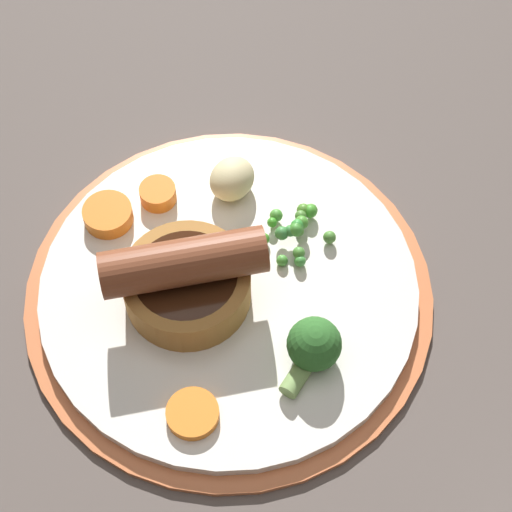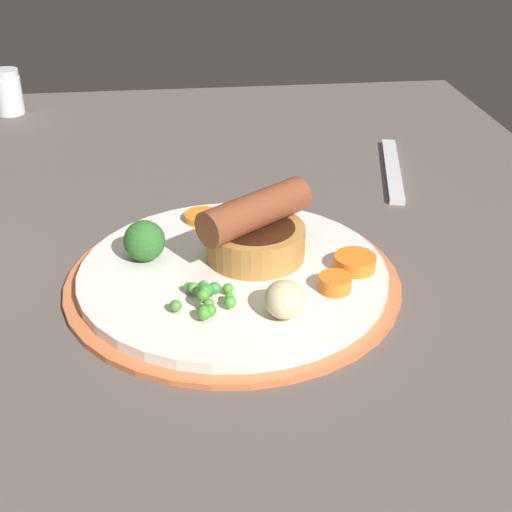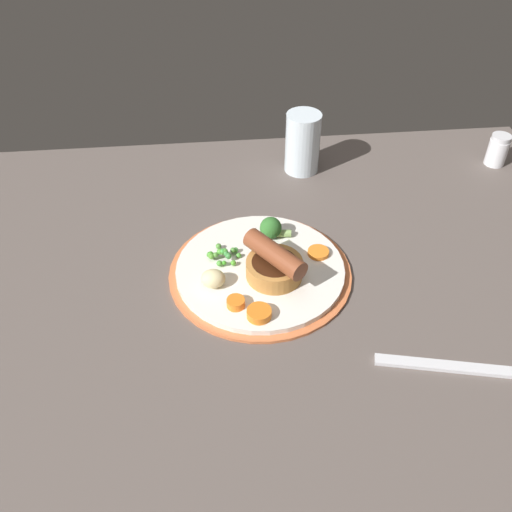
{
  "view_description": "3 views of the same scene",
  "coord_description": "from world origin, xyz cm",
  "px_view_note": "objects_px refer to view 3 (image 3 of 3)",
  "views": [
    {
      "loc": [
        22.0,
        13.13,
        54.73
      ],
      "look_at": [
        -4.95,
        0.52,
        6.5
      ],
      "focal_mm": 60.0,
      "sensor_mm": 36.0,
      "label": 1
    },
    {
      "loc": [
        -54.39,
        3.28,
        34.4
      ],
      "look_at": [
        -3.71,
        -2.62,
        5.72
      ],
      "focal_mm": 50.0,
      "sensor_mm": 36.0,
      "label": 2
    },
    {
      "loc": [
        -10.25,
        -64.38,
        63.08
      ],
      "look_at": [
        -3.96,
        -1.35,
        7.26
      ],
      "focal_mm": 40.0,
      "sensor_mm": 36.0,
      "label": 3
    }
  ],
  "objects_px": {
    "dinner_plate": "(260,271)",
    "carrot_slice_2": "(259,313)",
    "potato_chunk_0": "(213,279)",
    "salt_shaker": "(498,150)",
    "carrot_slice_4": "(318,252)",
    "drinking_glass": "(303,143)",
    "broccoli_floret_near": "(272,228)",
    "sausage_pudding": "(274,264)",
    "carrot_slice_0": "(236,303)",
    "fork": "(445,366)",
    "pea_pile": "(222,254)"
  },
  "relations": [
    {
      "from": "carrot_slice_0",
      "to": "carrot_slice_4",
      "type": "xyz_separation_m",
      "value": [
        0.14,
        0.1,
        -0.0
      ]
    },
    {
      "from": "sausage_pudding",
      "to": "carrot_slice_2",
      "type": "xyz_separation_m",
      "value": [
        -0.03,
        -0.08,
        -0.02
      ]
    },
    {
      "from": "pea_pile",
      "to": "broccoli_floret_near",
      "type": "distance_m",
      "value": 0.1
    },
    {
      "from": "fork",
      "to": "carrot_slice_4",
      "type": "bearing_deg",
      "value": 132.62
    },
    {
      "from": "potato_chunk_0",
      "to": "salt_shaker",
      "type": "xyz_separation_m",
      "value": [
        0.56,
        0.3,
        0.0
      ]
    },
    {
      "from": "sausage_pudding",
      "to": "salt_shaker",
      "type": "height_order",
      "value": "sausage_pudding"
    },
    {
      "from": "pea_pile",
      "to": "salt_shaker",
      "type": "height_order",
      "value": "salt_shaker"
    },
    {
      "from": "carrot_slice_4",
      "to": "drinking_glass",
      "type": "distance_m",
      "value": 0.27
    },
    {
      "from": "broccoli_floret_near",
      "to": "dinner_plate",
      "type": "bearing_deg",
      "value": 76.57
    },
    {
      "from": "dinner_plate",
      "to": "fork",
      "type": "xyz_separation_m",
      "value": [
        0.22,
        -0.2,
        -0.0
      ]
    },
    {
      "from": "pea_pile",
      "to": "carrot_slice_2",
      "type": "bearing_deg",
      "value": -70.66
    },
    {
      "from": "potato_chunk_0",
      "to": "drinking_glass",
      "type": "xyz_separation_m",
      "value": [
        0.18,
        0.32,
        0.03
      ]
    },
    {
      "from": "sausage_pudding",
      "to": "salt_shaker",
      "type": "relative_size",
      "value": 1.67
    },
    {
      "from": "pea_pile",
      "to": "broccoli_floret_near",
      "type": "height_order",
      "value": "broccoli_floret_near"
    },
    {
      "from": "dinner_plate",
      "to": "sausage_pudding",
      "type": "relative_size",
      "value": 2.73
    },
    {
      "from": "carrot_slice_4",
      "to": "broccoli_floret_near",
      "type": "bearing_deg",
      "value": 142.71
    },
    {
      "from": "pea_pile",
      "to": "fork",
      "type": "distance_m",
      "value": 0.36
    },
    {
      "from": "sausage_pudding",
      "to": "carrot_slice_2",
      "type": "height_order",
      "value": "sausage_pudding"
    },
    {
      "from": "pea_pile",
      "to": "carrot_slice_4",
      "type": "distance_m",
      "value": 0.15
    },
    {
      "from": "dinner_plate",
      "to": "sausage_pudding",
      "type": "bearing_deg",
      "value": -48.1
    },
    {
      "from": "carrot_slice_0",
      "to": "carrot_slice_2",
      "type": "relative_size",
      "value": 0.75
    },
    {
      "from": "fork",
      "to": "broccoli_floret_near",
      "type": "bearing_deg",
      "value": 138.27
    },
    {
      "from": "carrot_slice_2",
      "to": "pea_pile",
      "type": "bearing_deg",
      "value": 109.34
    },
    {
      "from": "potato_chunk_0",
      "to": "carrot_slice_0",
      "type": "distance_m",
      "value": 0.05
    },
    {
      "from": "sausage_pudding",
      "to": "pea_pile",
      "type": "relative_size",
      "value": 1.92
    },
    {
      "from": "potato_chunk_0",
      "to": "carrot_slice_0",
      "type": "xyz_separation_m",
      "value": [
        0.03,
        -0.04,
        -0.01
      ]
    },
    {
      "from": "carrot_slice_2",
      "to": "salt_shaker",
      "type": "xyz_separation_m",
      "value": [
        0.5,
        0.37,
        0.01
      ]
    },
    {
      "from": "sausage_pudding",
      "to": "fork",
      "type": "xyz_separation_m",
      "value": [
        0.2,
        -0.18,
        -0.03
      ]
    },
    {
      "from": "carrot_slice_2",
      "to": "salt_shaker",
      "type": "relative_size",
      "value": 0.57
    },
    {
      "from": "potato_chunk_0",
      "to": "carrot_slice_0",
      "type": "height_order",
      "value": "potato_chunk_0"
    },
    {
      "from": "carrot_slice_2",
      "to": "carrot_slice_0",
      "type": "bearing_deg",
      "value": 142.71
    },
    {
      "from": "carrot_slice_4",
      "to": "drinking_glass",
      "type": "relative_size",
      "value": 0.29
    },
    {
      "from": "pea_pile",
      "to": "dinner_plate",
      "type": "bearing_deg",
      "value": -24.04
    },
    {
      "from": "potato_chunk_0",
      "to": "salt_shaker",
      "type": "relative_size",
      "value": 0.59
    },
    {
      "from": "carrot_slice_0",
      "to": "salt_shaker",
      "type": "relative_size",
      "value": 0.43
    },
    {
      "from": "sausage_pudding",
      "to": "carrot_slice_4",
      "type": "distance_m",
      "value": 0.09
    },
    {
      "from": "broccoli_floret_near",
      "to": "sausage_pudding",
      "type": "bearing_deg",
      "value": 91.98
    },
    {
      "from": "carrot_slice_0",
      "to": "sausage_pudding",
      "type": "bearing_deg",
      "value": 42.34
    },
    {
      "from": "potato_chunk_0",
      "to": "salt_shaker",
      "type": "bearing_deg",
      "value": 28.25
    },
    {
      "from": "broccoli_floret_near",
      "to": "drinking_glass",
      "type": "bearing_deg",
      "value": -104.82
    },
    {
      "from": "fork",
      "to": "drinking_glass",
      "type": "distance_m",
      "value": 0.5
    },
    {
      "from": "broccoli_floret_near",
      "to": "drinking_glass",
      "type": "xyz_separation_m",
      "value": [
        0.08,
        0.21,
        0.03
      ]
    },
    {
      "from": "carrot_slice_2",
      "to": "fork",
      "type": "height_order",
      "value": "carrot_slice_2"
    },
    {
      "from": "potato_chunk_0",
      "to": "carrot_slice_0",
      "type": "bearing_deg",
      "value": -56.29
    },
    {
      "from": "broccoli_floret_near",
      "to": "salt_shaker",
      "type": "relative_size",
      "value": 0.83
    },
    {
      "from": "carrot_slice_2",
      "to": "drinking_glass",
      "type": "distance_m",
      "value": 0.41
    },
    {
      "from": "sausage_pudding",
      "to": "carrot_slice_0",
      "type": "bearing_deg",
      "value": -84.17
    },
    {
      "from": "dinner_plate",
      "to": "carrot_slice_2",
      "type": "bearing_deg",
      "value": -96.86
    },
    {
      "from": "broccoli_floret_near",
      "to": "carrot_slice_2",
      "type": "relative_size",
      "value": 1.46
    },
    {
      "from": "pea_pile",
      "to": "carrot_slice_4",
      "type": "relative_size",
      "value": 1.61
    }
  ]
}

